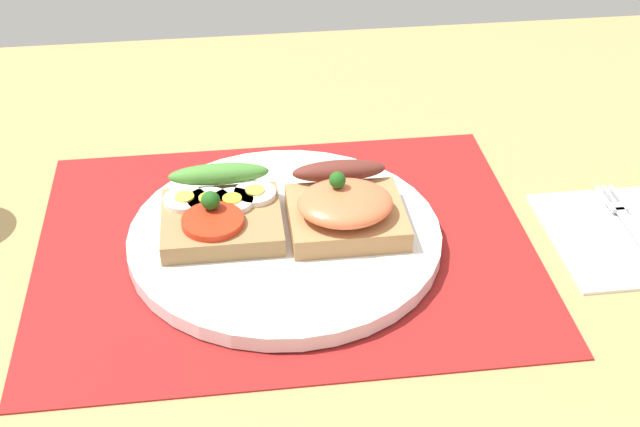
{
  "coord_description": "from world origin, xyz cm",
  "views": [
    {
      "loc": [
        -4.3,
        -58.15,
        44.45
      ],
      "look_at": [
        3.0,
        0.0,
        3.14
      ],
      "focal_mm": 48.04,
      "sensor_mm": 36.0,
      "label": 1
    }
  ],
  "objects_px": {
    "plate": "(285,237)",
    "fork": "(633,228)",
    "sandwich_salmon": "(345,207)",
    "sandwich_egg_tomato": "(220,211)",
    "napkin": "(628,234)"
  },
  "relations": [
    {
      "from": "plate",
      "to": "sandwich_egg_tomato",
      "type": "relative_size",
      "value": 2.59
    },
    {
      "from": "napkin",
      "to": "fork",
      "type": "xyz_separation_m",
      "value": [
        0.0,
        0.0,
        0.0
      ]
    },
    {
      "from": "plate",
      "to": "sandwich_salmon",
      "type": "height_order",
      "value": "sandwich_salmon"
    },
    {
      "from": "sandwich_egg_tomato",
      "to": "napkin",
      "type": "bearing_deg",
      "value": -6.53
    },
    {
      "from": "sandwich_salmon",
      "to": "napkin",
      "type": "relative_size",
      "value": 0.72
    },
    {
      "from": "sandwich_salmon",
      "to": "fork",
      "type": "relative_size",
      "value": 0.71
    },
    {
      "from": "sandwich_egg_tomato",
      "to": "napkin",
      "type": "distance_m",
      "value": 0.35
    },
    {
      "from": "plate",
      "to": "napkin",
      "type": "height_order",
      "value": "plate"
    },
    {
      "from": "sandwich_egg_tomato",
      "to": "napkin",
      "type": "relative_size",
      "value": 0.73
    },
    {
      "from": "sandwich_egg_tomato",
      "to": "fork",
      "type": "distance_m",
      "value": 0.36
    },
    {
      "from": "sandwich_salmon",
      "to": "plate",
      "type": "bearing_deg",
      "value": -179.44
    },
    {
      "from": "plate",
      "to": "sandwich_egg_tomato",
      "type": "height_order",
      "value": "sandwich_egg_tomato"
    },
    {
      "from": "plate",
      "to": "fork",
      "type": "height_order",
      "value": "plate"
    },
    {
      "from": "plate",
      "to": "sandwich_salmon",
      "type": "bearing_deg",
      "value": 0.56
    },
    {
      "from": "sandwich_egg_tomato",
      "to": "fork",
      "type": "xyz_separation_m",
      "value": [
        0.35,
        -0.04,
        -0.02
      ]
    }
  ]
}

